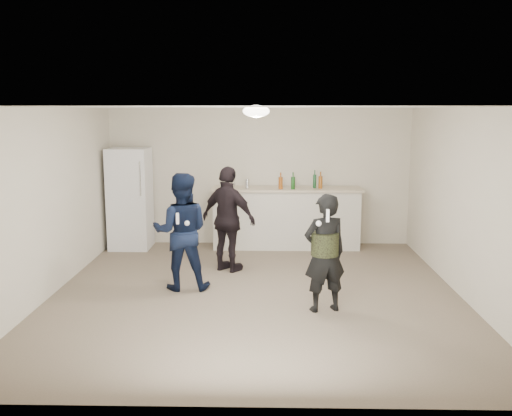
{
  "coord_description": "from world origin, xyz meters",
  "views": [
    {
      "loc": [
        0.17,
        -7.43,
        2.47
      ],
      "look_at": [
        0.0,
        0.2,
        1.15
      ],
      "focal_mm": 40.0,
      "sensor_mm": 36.0,
      "label": 1
    }
  ],
  "objects_px": {
    "fridge": "(130,198)",
    "woman": "(325,253)",
    "shaker": "(247,184)",
    "man": "(181,232)",
    "spectator": "(228,219)",
    "counter": "(286,219)"
  },
  "relations": [
    {
      "from": "shaker",
      "to": "woman",
      "type": "height_order",
      "value": "woman"
    },
    {
      "from": "fridge",
      "to": "shaker",
      "type": "distance_m",
      "value": 2.12
    },
    {
      "from": "spectator",
      "to": "fridge",
      "type": "bearing_deg",
      "value": -6.46
    },
    {
      "from": "shaker",
      "to": "woman",
      "type": "bearing_deg",
      "value": -71.37
    },
    {
      "from": "shaker",
      "to": "man",
      "type": "height_order",
      "value": "man"
    },
    {
      "from": "shaker",
      "to": "woman",
      "type": "xyz_separation_m",
      "value": [
        1.07,
        -3.19,
        -0.44
      ]
    },
    {
      "from": "counter",
      "to": "shaker",
      "type": "relative_size",
      "value": 15.29
    },
    {
      "from": "fridge",
      "to": "woman",
      "type": "xyz_separation_m",
      "value": [
        3.17,
        -3.23,
        -0.16
      ]
    },
    {
      "from": "fridge",
      "to": "woman",
      "type": "relative_size",
      "value": 1.22
    },
    {
      "from": "counter",
      "to": "shaker",
      "type": "bearing_deg",
      "value": -170.86
    },
    {
      "from": "counter",
      "to": "fridge",
      "type": "height_order",
      "value": "fridge"
    },
    {
      "from": "fridge",
      "to": "woman",
      "type": "height_order",
      "value": "fridge"
    },
    {
      "from": "counter",
      "to": "woman",
      "type": "bearing_deg",
      "value": -83.58
    },
    {
      "from": "man",
      "to": "spectator",
      "type": "distance_m",
      "value": 1.08
    },
    {
      "from": "counter",
      "to": "man",
      "type": "relative_size",
      "value": 1.6
    },
    {
      "from": "shaker",
      "to": "man",
      "type": "distance_m",
      "value": 2.5
    },
    {
      "from": "woman",
      "to": "spectator",
      "type": "xyz_separation_m",
      "value": [
        -1.31,
        1.75,
        0.08
      ]
    },
    {
      "from": "spectator",
      "to": "shaker",
      "type": "bearing_deg",
      "value": -67.28
    },
    {
      "from": "man",
      "to": "shaker",
      "type": "bearing_deg",
      "value": -113.31
    },
    {
      "from": "shaker",
      "to": "man",
      "type": "xyz_separation_m",
      "value": [
        -0.82,
        -2.33,
        -0.36
      ]
    },
    {
      "from": "shaker",
      "to": "woman",
      "type": "distance_m",
      "value": 3.39
    },
    {
      "from": "fridge",
      "to": "spectator",
      "type": "xyz_separation_m",
      "value": [
        1.87,
        -1.48,
        -0.09
      ]
    }
  ]
}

